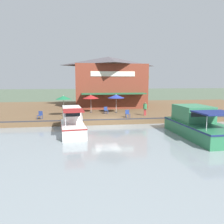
% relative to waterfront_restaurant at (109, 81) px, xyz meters
% --- Properties ---
extents(ground_plane, '(220.00, 220.00, 0.00)m').
position_rel_waterfront_restaurant_xyz_m(ground_plane, '(13.41, -1.90, -4.61)').
color(ground_plane, '#4C5B47').
extents(quay_deck, '(22.00, 56.00, 0.60)m').
position_rel_waterfront_restaurant_xyz_m(quay_deck, '(2.41, -1.90, -4.31)').
color(quay_deck, brown).
rests_on(quay_deck, ground).
extents(quay_edge_fender, '(0.20, 50.40, 0.10)m').
position_rel_waterfront_restaurant_xyz_m(quay_edge_fender, '(13.31, -1.90, -3.96)').
color(quay_edge_fender, '#2D2D33').
rests_on(quay_edge_fender, quay_deck).
extents(waterfront_restaurant, '(11.60, 11.02, 7.91)m').
position_rel_waterfront_restaurant_xyz_m(waterfront_restaurant, '(0.00, 0.00, 0.00)').
color(waterfront_restaurant, brown).
rests_on(waterfront_restaurant, quay_deck).
extents(patio_umbrella_by_entrance, '(2.17, 2.17, 2.35)m').
position_rel_waterfront_restaurant_xyz_m(patio_umbrella_by_entrance, '(8.02, -0.06, -1.92)').
color(patio_umbrella_by_entrance, '#B7B7B7').
rests_on(patio_umbrella_by_entrance, quay_deck).
extents(patio_umbrella_mid_patio_left, '(2.08, 2.08, 2.31)m').
position_rel_waterfront_restaurant_xyz_m(patio_umbrella_mid_patio_left, '(7.49, -3.28, -1.97)').
color(patio_umbrella_mid_patio_left, '#B7B7B7').
rests_on(patio_umbrella_mid_patio_left, quay_deck).
extents(patio_umbrella_near_quay_edge, '(1.83, 1.83, 2.39)m').
position_rel_waterfront_restaurant_xyz_m(patio_umbrella_near_quay_edge, '(9.91, -6.55, -1.87)').
color(patio_umbrella_near_quay_edge, '#B7B7B7').
rests_on(patio_umbrella_near_quay_edge, quay_deck).
extents(cafe_chair_far_corner_seat, '(0.51, 0.51, 0.85)m').
position_rel_waterfront_restaurant_xyz_m(cafe_chair_far_corner_seat, '(11.07, 8.23, -3.53)').
color(cafe_chair_far_corner_seat, navy).
rests_on(cafe_chair_far_corner_seat, quay_deck).
extents(cafe_chair_beside_entrance, '(0.51, 0.51, 0.85)m').
position_rel_waterfront_restaurant_xyz_m(cafe_chair_beside_entrance, '(8.83, -1.49, -3.53)').
color(cafe_chair_beside_entrance, navy).
rests_on(cafe_chair_beside_entrance, quay_deck).
extents(cafe_chair_under_first_umbrella, '(0.55, 0.55, 0.85)m').
position_rel_waterfront_restaurant_xyz_m(cafe_chair_under_first_umbrella, '(11.79, -8.90, -3.53)').
color(cafe_chair_under_first_umbrella, navy).
rests_on(cafe_chair_under_first_umbrella, quay_deck).
extents(cafe_chair_mid_patio, '(0.47, 0.47, 0.85)m').
position_rel_waterfront_restaurant_xyz_m(cafe_chair_mid_patio, '(12.13, 0.54, -3.53)').
color(cafe_chair_mid_patio, navy).
rests_on(cafe_chair_mid_patio, quay_deck).
extents(person_near_entrance, '(0.45, 0.45, 1.59)m').
position_rel_waterfront_restaurant_xyz_m(person_near_entrance, '(10.93, 2.91, -3.02)').
color(person_near_entrance, '#B23338').
rests_on(person_near_entrance, quay_deck).
extents(motorboat_second_along, '(8.74, 3.34, 2.44)m').
position_rel_waterfront_restaurant_xyz_m(motorboat_second_along, '(18.37, 5.09, -3.65)').
color(motorboat_second_along, '#287047').
rests_on(motorboat_second_along, river_water).
extents(motorboat_fourth_along, '(5.74, 2.43, 2.34)m').
position_rel_waterfront_restaurant_xyz_m(motorboat_fourth_along, '(16.42, -5.39, -3.69)').
color(motorboat_fourth_along, white).
rests_on(motorboat_fourth_along, river_water).
extents(tree_behind_restaurant, '(3.88, 3.70, 6.56)m').
position_rel_waterfront_restaurant_xyz_m(tree_behind_restaurant, '(-2.90, 5.75, 0.58)').
color(tree_behind_restaurant, brown).
rests_on(tree_behind_restaurant, quay_deck).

